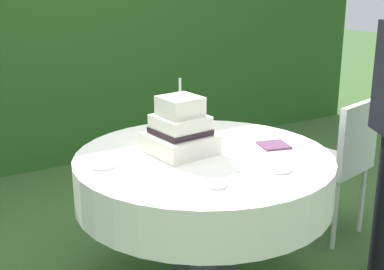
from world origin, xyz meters
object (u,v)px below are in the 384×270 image
Objects in this scene: cake_table at (204,178)px; serving_plate_far at (103,164)px; napkin_stack at (274,145)px; garden_chair at (341,156)px; serving_plate_left at (193,129)px; wedding_cake at (180,130)px; serving_plate_near at (278,169)px; serving_plate_right at (216,184)px.

cake_table is 8.74× the size of serving_plate_far.
napkin_stack is 0.16× the size of garden_chair.
garden_chair reaches higher than serving_plate_left.
wedding_cake is at bearing -2.74° from serving_plate_far.
serving_plate_left is at bearing 65.82° from cake_table.
napkin_stack is (0.21, 0.29, -0.00)m from serving_plate_near.
serving_plate_far is (-0.49, 0.12, 0.13)m from cake_table.
serving_plate_far reaches higher than cake_table.
garden_chair is (0.63, 0.11, -0.21)m from napkin_stack.
cake_table is at bearing -54.31° from wedding_cake.
serving_plate_near is (0.26, -0.46, -0.11)m from wedding_cake.
wedding_cake is (-0.07, 0.10, 0.24)m from cake_table.
wedding_cake is at bearing 160.06° from napkin_stack.
serving_plate_left is at bearing 49.78° from wedding_cake.
serving_plate_far and serving_plate_left have the same top height.
garden_chair is at bearing 25.43° from serving_plate_near.
garden_chair is at bearing -3.06° from serving_plate_far.
serving_plate_right is at bearing -114.75° from cake_table.
serving_plate_far is at bearing 167.87° from napkin_stack.
serving_plate_far is (-0.67, 0.48, 0.00)m from serving_plate_near.
cake_table is at bearing 117.32° from serving_plate_near.
wedding_cake is 0.48m from serving_plate_right.
wedding_cake is 3.22× the size of serving_plate_near.
serving_plate_near is 0.81× the size of napkin_stack.
serving_plate_near and serving_plate_left have the same top height.
wedding_cake is 2.69× the size of serving_plate_left.
napkin_stack is at bearing -12.13° from serving_plate_far.
napkin_stack is (0.39, -0.07, 0.13)m from cake_table.
serving_plate_near is 1.18× the size of serving_plate_right.
serving_plate_near reaches higher than cake_table.
cake_table is at bearing 170.43° from napkin_stack.
cake_table is 1.03m from garden_chair.
serving_plate_left is at bearing 65.55° from serving_plate_right.
wedding_cake is at bearing 119.33° from serving_plate_near.
serving_plate_right is (0.32, -0.48, 0.00)m from serving_plate_far.
napkin_stack is (0.47, -0.17, -0.11)m from wedding_cake.
serving_plate_near is at bearing -60.67° from wedding_cake.
serving_plate_right reaches higher than napkin_stack.
serving_plate_left is at bearing 90.10° from serving_plate_near.
serving_plate_left is 0.84m from serving_plate_right.
cake_table is at bearing 65.25° from serving_plate_right.
serving_plate_near is 0.95m from garden_chair.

